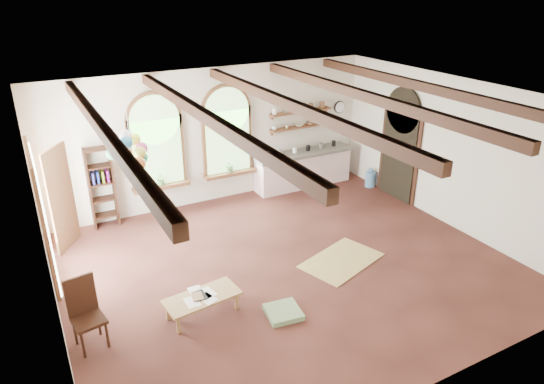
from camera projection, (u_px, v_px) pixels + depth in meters
floor at (287, 265)px, 9.23m from camera, size 8.00×8.00×0.00m
ceiling_beams at (290, 105)px, 7.98m from camera, size 6.20×6.80×0.18m
window_left at (157, 145)px, 10.73m from camera, size 1.30×0.28×2.20m
window_right at (227, 134)px, 11.46m from camera, size 1.30×0.28×2.20m
left_doorway at (42, 218)px, 8.51m from camera, size 0.10×1.90×2.50m
right_doorway at (399, 155)px, 11.71m from camera, size 0.10×1.30×2.40m
kitchen_counter at (303, 168)px, 12.61m from camera, size 2.68×0.62×0.94m
wall_shelf_lower at (300, 127)px, 12.33m from camera, size 1.70×0.24×0.04m
wall_shelf_upper at (301, 111)px, 12.16m from camera, size 1.70×0.24×0.04m
wall_clock at (340, 107)px, 12.78m from camera, size 0.32×0.04×0.32m
bookshelf at (102, 188)px, 10.38m from camera, size 0.53×0.32×1.80m
coffee_table at (202, 298)px, 7.76m from camera, size 1.26×0.68×0.34m
side_chair at (89, 327)px, 7.10m from camera, size 0.50×0.50×1.10m
floor_mat at (341, 260)px, 9.36m from camera, size 1.79×1.41×0.02m
floor_cushion at (283, 312)px, 7.85m from camera, size 0.61×0.61×0.09m
water_jug_a at (328, 171)px, 13.04m from camera, size 0.32×0.32×0.62m
water_jug_b at (370, 179)px, 12.65m from camera, size 0.26×0.26×0.51m
balloon_cluster at (130, 150)px, 8.26m from camera, size 0.73×0.80×1.14m
table_book at (192, 298)px, 7.70m from camera, size 0.20×0.27×0.02m
tablet at (200, 296)px, 7.75m from camera, size 0.20×0.28×0.01m
potted_plant_left at (161, 179)px, 10.96m from camera, size 0.27×0.23×0.30m
potted_plant_right at (230, 166)px, 11.69m from camera, size 0.27×0.23×0.30m
shelf_cup_a at (274, 128)px, 11.97m from camera, size 0.12×0.10×0.10m
shelf_cup_b at (287, 126)px, 12.13m from camera, size 0.10×0.10×0.09m
shelf_bowl_a at (299, 125)px, 12.29m from camera, size 0.22×0.22×0.05m
shelf_bowl_b at (310, 123)px, 12.44m from camera, size 0.20×0.20×0.06m
shelf_vase at (322, 119)px, 12.56m from camera, size 0.18×0.18×0.19m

